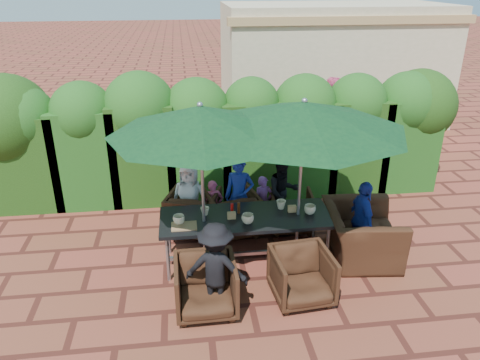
{
  "coord_description": "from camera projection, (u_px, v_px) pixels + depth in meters",
  "views": [
    {
      "loc": [
        -0.77,
        -5.94,
        3.94
      ],
      "look_at": [
        0.04,
        0.4,
        1.11
      ],
      "focal_mm": 35.0,
      "sensor_mm": 36.0,
      "label": 1
    }
  ],
  "objects": [
    {
      "name": "ground",
      "position": [
        240.0,
        258.0,
        7.07
      ],
      "size": [
        80.0,
        80.0,
        0.0
      ],
      "primitive_type": "plane",
      "color": "brown",
      "rests_on": "ground"
    },
    {
      "name": "dining_table",
      "position": [
        246.0,
        221.0,
        6.73
      ],
      "size": [
        2.46,
        0.9,
        0.75
      ],
      "color": "black",
      "rests_on": "ground"
    },
    {
      "name": "umbrella_left",
      "position": [
        200.0,
        121.0,
        5.98
      ],
      "size": [
        2.46,
        2.46,
        2.46
      ],
      "color": "gray",
      "rests_on": "ground"
    },
    {
      "name": "umbrella_right",
      "position": [
        304.0,
        116.0,
        6.16
      ],
      "size": [
        2.83,
        2.83,
        2.46
      ],
      "color": "gray",
      "rests_on": "ground"
    },
    {
      "name": "chair_far_left",
      "position": [
        193.0,
        210.0,
        7.63
      ],
      "size": [
        0.97,
        0.94,
        0.8
      ],
      "primitive_type": "imported",
      "rotation": [
        0.0,
        0.0,
        2.81
      ],
      "color": "black",
      "rests_on": "ground"
    },
    {
      "name": "chair_far_mid",
      "position": [
        232.0,
        211.0,
        7.6
      ],
      "size": [
        0.92,
        0.89,
        0.81
      ],
      "primitive_type": "imported",
      "rotation": [
        0.0,
        0.0,
        3.35
      ],
      "color": "black",
      "rests_on": "ground"
    },
    {
      "name": "chair_far_right",
      "position": [
        291.0,
        209.0,
        7.75
      ],
      "size": [
        0.74,
        0.7,
        0.71
      ],
      "primitive_type": "imported",
      "rotation": [
        0.0,
        0.0,
        3.06
      ],
      "color": "black",
      "rests_on": "ground"
    },
    {
      "name": "chair_near_left",
      "position": [
        206.0,
        284.0,
        5.83
      ],
      "size": [
        0.77,
        0.72,
        0.78
      ],
      "primitive_type": "imported",
      "rotation": [
        0.0,
        0.0,
        0.01
      ],
      "color": "black",
      "rests_on": "ground"
    },
    {
      "name": "chair_near_right",
      "position": [
        302.0,
        274.0,
        6.04
      ],
      "size": [
        0.8,
        0.76,
        0.76
      ],
      "primitive_type": "imported",
      "rotation": [
        0.0,
        0.0,
        0.09
      ],
      "color": "black",
      "rests_on": "ground"
    },
    {
      "name": "chair_end_right",
      "position": [
        362.0,
        226.0,
        6.91
      ],
      "size": [
        0.9,
        1.27,
        1.04
      ],
      "primitive_type": "imported",
      "rotation": [
        0.0,
        0.0,
        1.46
      ],
      "color": "black",
      "rests_on": "ground"
    },
    {
      "name": "adult_far_left",
      "position": [
        190.0,
        199.0,
        7.54
      ],
      "size": [
        0.69,
        0.54,
        1.22
      ],
      "primitive_type": "imported",
      "rotation": [
        0.0,
        0.0,
        -0.34
      ],
      "color": "silver",
      "rests_on": "ground"
    },
    {
      "name": "adult_far_mid",
      "position": [
        239.0,
        196.0,
        7.53
      ],
      "size": [
        0.53,
        0.47,
        1.3
      ],
      "primitive_type": "imported",
      "rotation": [
        0.0,
        0.0,
        -0.2
      ],
      "color": "navy",
      "rests_on": "ground"
    },
    {
      "name": "adult_far_right",
      "position": [
        283.0,
        192.0,
        7.78
      ],
      "size": [
        0.63,
        0.46,
        1.2
      ],
      "primitive_type": "imported",
      "rotation": [
        0.0,
        0.0,
        0.19
      ],
      "color": "black",
      "rests_on": "ground"
    },
    {
      "name": "adult_near_left",
      "position": [
        216.0,
        268.0,
        5.76
      ],
      "size": [
        0.85,
        0.57,
        1.22
      ],
      "primitive_type": "imported",
      "rotation": [
        0.0,
        0.0,
        2.85
      ],
      "color": "black",
      "rests_on": "ground"
    },
    {
      "name": "adult_end_right",
      "position": [
        362.0,
        220.0,
        6.9
      ],
      "size": [
        0.37,
        0.72,
        1.21
      ],
      "primitive_type": "imported",
      "rotation": [
        0.0,
        0.0,
        1.59
      ],
      "color": "navy",
      "rests_on": "ground"
    },
    {
      "name": "child_left",
      "position": [
        214.0,
        206.0,
        7.65
      ],
      "size": [
        0.34,
        0.28,
        0.89
      ],
      "primitive_type": "imported",
      "rotation": [
        0.0,
        0.0,
        0.06
      ],
      "color": "#DC4D7E",
      "rests_on": "ground"
    },
    {
      "name": "child_right",
      "position": [
        263.0,
        202.0,
        7.78
      ],
      "size": [
        0.37,
        0.33,
        0.9
      ],
      "primitive_type": "imported",
      "rotation": [
        0.0,
        0.0,
        0.2
      ],
      "color": "#974CA6",
      "rests_on": "ground"
    },
    {
      "name": "pedestrian_a",
      "position": [
        298.0,
        120.0,
        10.76
      ],
      "size": [
        1.62,
        0.67,
        1.69
      ],
      "primitive_type": "imported",
      "rotation": [
        0.0,
        0.0,
        3.07
      ],
      "color": "green",
      "rests_on": "ground"
    },
    {
      "name": "pedestrian_b",
      "position": [
        329.0,
        115.0,
        10.93
      ],
      "size": [
        0.95,
        0.68,
        1.79
      ],
      "primitive_type": "imported",
      "rotation": [
        0.0,
        0.0,
        2.95
      ],
      "color": "#DC4D7E",
      "rests_on": "ground"
    },
    {
      "name": "pedestrian_c",
      "position": [
        353.0,
        113.0,
        11.12
      ],
      "size": [
        1.19,
        1.14,
        1.77
      ],
      "primitive_type": "imported",
      "rotation": [
        0.0,
        0.0,
        2.42
      ],
      "color": "#919299",
      "rests_on": "ground"
    },
    {
      "name": "cup_a",
      "position": [
        179.0,
        220.0,
        6.47
      ],
      "size": [
        0.16,
        0.16,
        0.13
      ],
      "primitive_type": "imported",
      "color": "beige",
      "rests_on": "dining_table"
    },
    {
      "name": "cup_b",
      "position": [
        205.0,
        211.0,
        6.72
      ],
      "size": [
        0.13,
        0.13,
        0.12
      ],
      "primitive_type": "imported",
      "color": "beige",
      "rests_on": "dining_table"
    },
    {
      "name": "cup_c",
      "position": [
        248.0,
        219.0,
        6.49
      ],
      "size": [
        0.17,
        0.17,
        0.14
      ],
      "primitive_type": "imported",
      "color": "beige",
      "rests_on": "dining_table"
    },
    {
      "name": "cup_d",
      "position": [
        281.0,
        204.0,
        6.89
      ],
      "size": [
        0.14,
        0.14,
        0.13
      ],
      "primitive_type": "imported",
      "color": "beige",
      "rests_on": "dining_table"
    },
    {
      "name": "cup_e",
      "position": [
        310.0,
        210.0,
        6.75
      ],
      "size": [
        0.17,
        0.17,
        0.13
      ],
      "primitive_type": "imported",
      "color": "beige",
      "rests_on": "dining_table"
    },
    {
      "name": "ketchup_bottle",
      "position": [
        232.0,
        209.0,
        6.73
      ],
      "size": [
        0.04,
        0.04,
        0.17
      ],
      "primitive_type": "cylinder",
      "color": "#B20C0A",
      "rests_on": "dining_table"
    },
    {
      "name": "sauce_bottle",
      "position": [
        239.0,
        208.0,
        6.76
      ],
      "size": [
        0.04,
        0.04,
        0.17
      ],
      "primitive_type": "cylinder",
      "color": "#4C230C",
      "rests_on": "dining_table"
    },
    {
      "name": "serving_tray",
      "position": [
        184.0,
        226.0,
        6.42
      ],
      "size": [
        0.35,
        0.25,
        0.02
      ],
      "primitive_type": "cube",
      "color": "olive",
      "rests_on": "dining_table"
    },
    {
      "name": "number_block_left",
      "position": [
        232.0,
        216.0,
        6.62
      ],
      "size": [
        0.12,
        0.06,
        0.1
      ],
      "primitive_type": "cube",
      "color": "tan",
      "rests_on": "dining_table"
    },
    {
      "name": "number_block_right",
      "position": [
        292.0,
        209.0,
        6.81
      ],
      "size": [
        0.12,
        0.06,
        0.1
      ],
      "primitive_type": "cube",
      "color": "tan",
      "rests_on": "dining_table"
    },
    {
      "name": "hedge_wall",
      "position": [
        216.0,
        128.0,
        8.62
      ],
      "size": [
        9.1,
        1.6,
        2.41
      ],
      "color": "#19340E",
      "rests_on": "ground"
    },
    {
      "name": "building",
      "position": [
        332.0,
        64.0,
        13.17
      ],
      "size": [
        6.2,
        3.08,
        3.2
      ],
      "color": "beige",
      "rests_on": "ground"
    }
  ]
}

